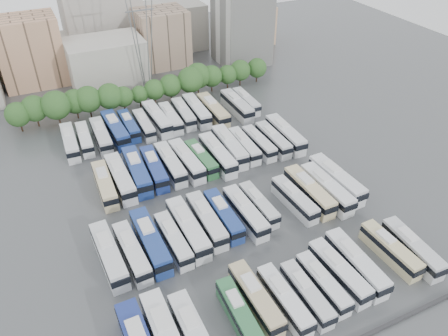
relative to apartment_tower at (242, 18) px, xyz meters
name	(u,v)px	position (x,y,z in m)	size (l,w,h in m)	color
ground	(220,202)	(-34.00, -58.00, -13.00)	(220.00, 220.00, 0.00)	#424447
tree_line	(142,89)	(-35.46, -15.93, -8.45)	(66.67, 8.21, 8.46)	black
city_buildings	(91,42)	(-41.46, 13.86, -5.13)	(102.00, 35.00, 20.00)	#9E998E
apartment_tower	(242,18)	(0.00, 0.00, 0.00)	(14.00, 14.00, 26.00)	silver
electricity_pylon	(141,21)	(-32.00, -8.00, 5.66)	(9.00, 6.91, 33.83)	slate
bus_r0_s2	(194,336)	(-48.84, -82.52, -11.06)	(2.84, 12.62, 3.95)	silver
bus_r0_s4	(239,313)	(-42.15, -81.73, -11.34)	(2.68, 10.85, 3.38)	#2F6E41
bus_r0_s5	(256,298)	(-39.04, -80.69, -11.15)	(2.80, 12.03, 3.76)	tan
bus_r0_s6	(284,300)	(-35.56, -82.51, -11.25)	(2.68, 11.43, 3.57)	white
bus_r0_s7	(306,294)	(-32.23, -82.95, -11.33)	(2.43, 10.89, 3.41)	silver
bus_r0_s8	(323,283)	(-29.07, -82.39, -11.34)	(2.51, 10.81, 3.38)	silver
bus_r0_s9	(339,272)	(-25.79, -81.74, -11.17)	(3.13, 11.98, 3.73)	silver
bus_r0_s10	(356,263)	(-22.54, -81.54, -11.07)	(2.92, 12.59, 3.94)	silver
bus_r0_s12	(390,250)	(-15.78, -81.50, -11.25)	(2.84, 11.44, 3.57)	beige
bus_r0_s13	(412,248)	(-12.55, -82.73, -11.17)	(3.18, 11.98, 3.72)	silver
bus_r1_s0	(109,255)	(-55.39, -64.31, -11.01)	(3.31, 13.00, 4.05)	silver
bus_r1_s1	(132,252)	(-52.08, -65.12, -11.15)	(3.20, 12.12, 3.77)	silver
bus_r1_s2	(150,241)	(-48.87, -64.26, -10.94)	(3.11, 13.43, 4.20)	navy
bus_r1_s3	(173,240)	(-45.41, -65.22, -11.24)	(2.84, 11.50, 3.59)	silver
bus_r1_s4	(188,228)	(-42.45, -64.02, -10.96)	(3.06, 13.29, 4.16)	silver
bus_r1_s5	(207,220)	(-38.90, -63.42, -11.08)	(2.84, 12.50, 3.91)	silver
bus_r1_s6	(223,215)	(-35.79, -63.42, -11.18)	(2.66, 11.82, 3.70)	navy
bus_r1_s7	(245,212)	(-32.14, -64.39, -11.10)	(2.95, 12.37, 3.86)	silver
bus_r1_s8	(259,204)	(-28.95, -63.31, -11.34)	(2.60, 10.84, 3.38)	silver
bus_r1_s10	(295,199)	(-22.56, -64.89, -11.22)	(3.09, 11.64, 3.62)	silver
bus_r1_s11	(309,191)	(-19.11, -64.31, -11.00)	(2.93, 12.98, 4.06)	beige
bus_r1_s12	(327,189)	(-15.84, -65.08, -10.97)	(3.15, 13.26, 4.14)	white
bus_r1_s13	(336,179)	(-12.63, -63.66, -10.89)	(3.48, 13.78, 4.29)	silver
bus_r2_s1	(105,185)	(-52.05, -46.55, -11.09)	(3.08, 12.45, 3.88)	beige
bus_r2_s2	(120,178)	(-48.96, -45.88, -10.95)	(3.03, 13.31, 4.17)	silver
bus_r2_s3	(137,171)	(-45.55, -45.17, -10.89)	(3.59, 13.80, 4.29)	navy
bus_r2_s4	(154,168)	(-42.21, -45.45, -11.08)	(3.35, 12.61, 3.92)	navy
bus_r2_s5	(170,164)	(-38.87, -45.39, -11.06)	(2.78, 12.63, 3.96)	silver
bus_r2_s6	(187,161)	(-35.60, -45.75, -11.03)	(3.36, 12.88, 4.01)	silver
bus_r2_s7	(201,158)	(-32.55, -46.02, -11.25)	(3.05, 11.49, 3.57)	#2F6F3C
bus_r2_s8	(218,155)	(-29.17, -46.53, -10.96)	(2.91, 13.22, 4.15)	white
bus_r2_s9	(229,146)	(-25.69, -44.87, -10.93)	(3.47, 13.55, 4.22)	silver
bus_r2_s10	(244,145)	(-22.53, -45.44, -11.22)	(2.87, 11.64, 3.63)	silver
bus_r2_s11	(259,143)	(-19.19, -45.82, -11.25)	(2.60, 11.37, 3.56)	silver
bus_r2_s12	(273,139)	(-15.85, -46.04, -11.17)	(2.69, 11.90, 3.73)	silver
bus_r2_s13	(285,134)	(-12.56, -45.59, -10.94)	(3.30, 13.46, 4.20)	silver
bus_r3_s0	(70,142)	(-55.41, -28.65, -11.10)	(3.14, 12.45, 3.88)	silver
bus_r3_s1	(85,139)	(-52.30, -28.38, -11.27)	(2.95, 11.35, 3.53)	silver
bus_r3_s2	(101,136)	(-48.84, -28.95, -11.08)	(2.94, 12.50, 3.91)	silver
bus_r3_s3	(115,129)	(-45.47, -27.88, -10.91)	(3.51, 13.67, 4.26)	navy
bus_r3_s4	(129,125)	(-42.18, -26.87, -11.25)	(2.49, 11.34, 3.56)	navy
bus_r3_s5	(144,125)	(-39.01, -27.98, -11.28)	(2.57, 11.19, 3.50)	silver
bus_r3_s6	(157,118)	(-35.59, -26.96, -10.96)	(3.37, 13.37, 4.16)	silver
bus_r3_s7	(171,118)	(-32.54, -27.71, -11.20)	(2.86, 11.74, 3.66)	silver
bus_r3_s8	(184,114)	(-29.08, -27.02, -11.16)	(3.21, 12.05, 3.74)	silver
bus_r3_s9	(197,110)	(-25.81, -27.24, -10.98)	(3.32, 13.20, 4.11)	silver
bus_r3_s10	(213,110)	(-22.31, -28.97, -10.90)	(3.00, 13.63, 4.27)	#C8B689
bus_r3_s12	(237,105)	(-16.01, -29.01, -10.99)	(2.95, 13.07, 4.09)	silver
bus_r3_s13	(246,101)	(-12.73, -27.55, -11.25)	(2.62, 11.39, 3.56)	silver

